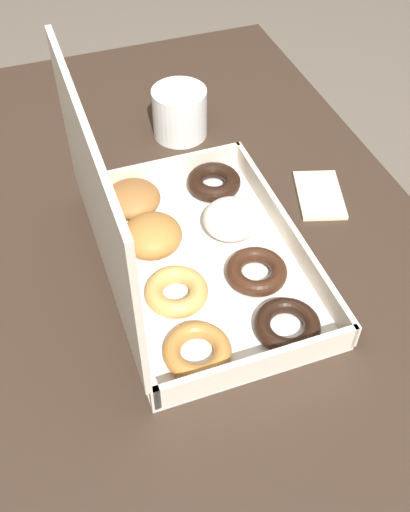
% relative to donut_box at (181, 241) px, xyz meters
% --- Properties ---
extents(ground_plane, '(8.00, 8.00, 0.00)m').
position_rel_donut_box_xyz_m(ground_plane, '(0.04, -0.03, -0.81)').
color(ground_plane, '#6B6054').
extents(dining_table, '(1.17, 0.71, 0.76)m').
position_rel_donut_box_xyz_m(dining_table, '(0.04, -0.03, -0.17)').
color(dining_table, '#38281E').
rests_on(dining_table, ground_plane).
extents(donut_box, '(0.39, 0.27, 0.28)m').
position_rel_donut_box_xyz_m(donut_box, '(0.00, 0.00, 0.00)').
color(donut_box, silver).
rests_on(donut_box, dining_table).
extents(coffee_mug, '(0.09, 0.09, 0.09)m').
position_rel_donut_box_xyz_m(coffee_mug, '(0.30, -0.09, -0.01)').
color(coffee_mug, white).
rests_on(coffee_mug, dining_table).
extents(paper_napkin, '(0.13, 0.10, 0.01)m').
position_rel_donut_box_xyz_m(paper_napkin, '(0.07, -0.25, -0.05)').
color(paper_napkin, beige).
rests_on(paper_napkin, dining_table).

